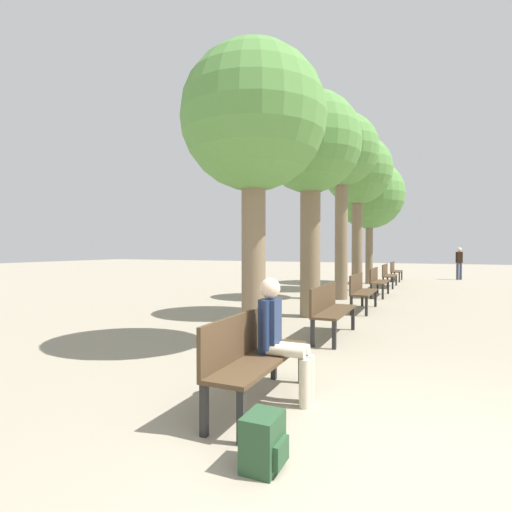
# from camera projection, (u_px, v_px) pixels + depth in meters

# --- Properties ---
(ground_plane) EXTENTS (80.00, 80.00, 0.00)m
(ground_plane) POSITION_uv_depth(u_px,v_px,m) (425.00, 478.00, 2.71)
(ground_plane) COLOR gray
(bench_row_0) EXTENTS (0.43, 1.67, 0.91)m
(bench_row_0) POSITION_uv_depth(u_px,v_px,m) (253.00, 350.00, 3.98)
(bench_row_0) COLOR #4C3823
(bench_row_0) RESTS_ON ground_plane
(bench_row_1) EXTENTS (0.43, 1.67, 0.91)m
(bench_row_1) POSITION_uv_depth(u_px,v_px,m) (330.00, 306.00, 6.96)
(bench_row_1) COLOR #4C3823
(bench_row_1) RESTS_ON ground_plane
(bench_row_2) EXTENTS (0.43, 1.67, 0.91)m
(bench_row_2) POSITION_uv_depth(u_px,v_px,m) (361.00, 289.00, 9.93)
(bench_row_2) COLOR #4C3823
(bench_row_2) RESTS_ON ground_plane
(bench_row_3) EXTENTS (0.43, 1.67, 0.91)m
(bench_row_3) POSITION_uv_depth(u_px,v_px,m) (377.00, 279.00, 12.91)
(bench_row_3) COLOR #4C3823
(bench_row_3) RESTS_ON ground_plane
(bench_row_4) EXTENTS (0.43, 1.67, 0.91)m
(bench_row_4) POSITION_uv_depth(u_px,v_px,m) (388.00, 274.00, 15.89)
(bench_row_4) COLOR #4C3823
(bench_row_4) RESTS_ON ground_plane
(bench_row_5) EXTENTS (0.43, 1.67, 0.91)m
(bench_row_5) POSITION_uv_depth(u_px,v_px,m) (395.00, 269.00, 18.86)
(bench_row_5) COLOR #4C3823
(bench_row_5) RESTS_ON ground_plane
(tree_row_0) EXTENTS (2.25, 2.25, 4.70)m
(tree_row_0) POSITION_uv_depth(u_px,v_px,m) (254.00, 122.00, 6.14)
(tree_row_0) COLOR #7A664C
(tree_row_0) RESTS_ON ground_plane
(tree_row_1) EXTENTS (2.28, 2.28, 5.09)m
(tree_row_1) POSITION_uv_depth(u_px,v_px,m) (310.00, 148.00, 8.99)
(tree_row_1) COLOR #7A664C
(tree_row_1) RESTS_ON ground_plane
(tree_row_2) EXTENTS (2.21, 2.21, 5.65)m
(tree_row_2) POSITION_uv_depth(u_px,v_px,m) (342.00, 154.00, 12.04)
(tree_row_2) COLOR #7A664C
(tree_row_2) RESTS_ON ground_plane
(tree_row_3) EXTENTS (2.51, 2.51, 5.68)m
(tree_row_3) POSITION_uv_depth(u_px,v_px,m) (357.00, 172.00, 14.57)
(tree_row_3) COLOR #7A664C
(tree_row_3) RESTS_ON ground_plane
(tree_row_4) EXTENTS (2.98, 2.98, 5.38)m
(tree_row_4) POSITION_uv_depth(u_px,v_px,m) (369.00, 195.00, 17.37)
(tree_row_4) COLOR #7A664C
(tree_row_4) RESTS_ON ground_plane
(person_seated) EXTENTS (0.56, 0.32, 1.26)m
(person_seated) POSITION_uv_depth(u_px,v_px,m) (280.00, 335.00, 4.06)
(person_seated) COLOR beige
(person_seated) RESTS_ON ground_plane
(backpack) EXTENTS (0.28, 0.32, 0.38)m
(backpack) POSITION_uv_depth(u_px,v_px,m) (264.00, 441.00, 2.83)
(backpack) COLOR #284C2D
(backpack) RESTS_ON ground_plane
(pedestrian_near) EXTENTS (0.32, 0.23, 1.59)m
(pedestrian_near) POSITION_uv_depth(u_px,v_px,m) (459.00, 261.00, 19.57)
(pedestrian_near) COLOR #384260
(pedestrian_near) RESTS_ON ground_plane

